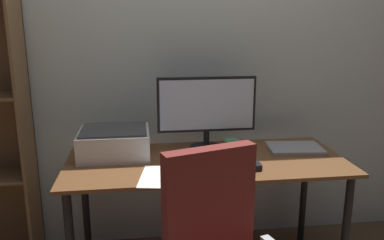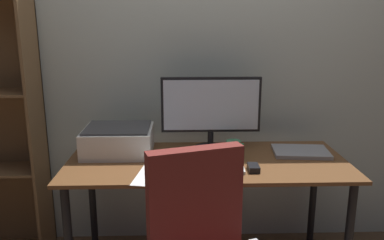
# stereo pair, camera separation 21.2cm
# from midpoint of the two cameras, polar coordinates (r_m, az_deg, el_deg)

# --- Properties ---
(back_wall) EXTENTS (6.40, 0.10, 2.60)m
(back_wall) POSITION_cam_midpoint_polar(r_m,az_deg,el_deg) (2.61, -2.05, 9.71)
(back_wall) COLOR beige
(back_wall) RESTS_ON ground
(desk) EXTENTS (1.58, 0.68, 0.74)m
(desk) POSITION_cam_midpoint_polar(r_m,az_deg,el_deg) (2.26, -0.63, -7.85)
(desk) COLOR brown
(desk) RESTS_ON ground
(monitor) EXTENTS (0.60, 0.20, 0.44)m
(monitor) POSITION_cam_midpoint_polar(r_m,az_deg,el_deg) (2.35, -0.42, 1.74)
(monitor) COLOR black
(monitor) RESTS_ON desk
(keyboard) EXTENTS (0.29, 0.12, 0.02)m
(keyboard) POSITION_cam_midpoint_polar(r_m,az_deg,el_deg) (2.07, 1.01, -7.11)
(keyboard) COLOR silver
(keyboard) RESTS_ON desk
(mouse) EXTENTS (0.06, 0.10, 0.03)m
(mouse) POSITION_cam_midpoint_polar(r_m,az_deg,el_deg) (2.11, 6.27, -6.66)
(mouse) COLOR black
(mouse) RESTS_ON desk
(coffee_mug) EXTENTS (0.10, 0.09, 0.10)m
(coffee_mug) POSITION_cam_midpoint_polar(r_m,az_deg,el_deg) (2.28, 3.10, -4.09)
(coffee_mug) COLOR #387F51
(coffee_mug) RESTS_ON desk
(laptop) EXTENTS (0.34, 0.26, 0.02)m
(laptop) POSITION_cam_midpoint_polar(r_m,az_deg,el_deg) (2.45, 12.34, -4.06)
(laptop) COLOR #99999E
(laptop) RESTS_ON desk
(printer) EXTENTS (0.40, 0.34, 0.16)m
(printer) POSITION_cam_midpoint_polar(r_m,az_deg,el_deg) (2.34, -13.78, -3.20)
(printer) COLOR silver
(printer) RESTS_ON desk
(paper_sheet) EXTENTS (0.26, 0.33, 0.00)m
(paper_sheet) POSITION_cam_midpoint_polar(r_m,az_deg,el_deg) (2.01, -7.50, -8.19)
(paper_sheet) COLOR white
(paper_sheet) RESTS_ON desk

